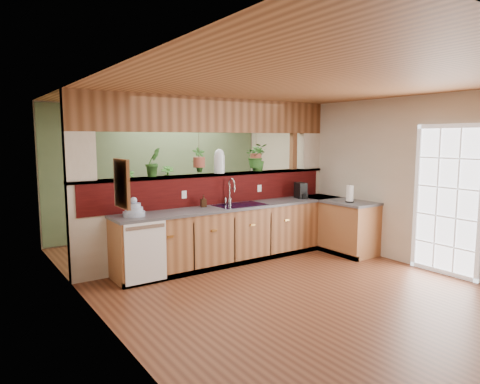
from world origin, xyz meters
TOP-DOWN VIEW (x-y plane):
  - ground at (0.00, 0.00)m, footprint 4.60×7.00m
  - ceiling at (0.00, 0.00)m, footprint 4.60×7.00m
  - wall_back at (0.00, 3.50)m, footprint 4.60×0.02m
  - wall_left at (-2.30, 0.00)m, footprint 0.02×7.00m
  - wall_right at (2.30, 0.00)m, footprint 0.02×7.00m
  - pass_through_partition at (0.03, 1.35)m, footprint 4.60×0.21m
  - pass_through_ledge at (0.00, 1.35)m, footprint 4.60×0.21m
  - header_beam at (0.00, 1.35)m, footprint 4.60×0.15m
  - sage_backwall at (0.00, 3.48)m, footprint 4.55×0.02m
  - countertop at (0.84, 0.87)m, footprint 4.14×1.52m
  - dishwasher at (-1.48, 0.66)m, footprint 0.58×0.03m
  - navy_sink at (0.25, 0.98)m, footprint 0.82×0.50m
  - french_door at (2.27, -1.30)m, footprint 0.06×1.02m
  - framed_print at (-2.27, -0.80)m, footprint 0.04×0.35m
  - faucet at (0.18, 1.13)m, footprint 0.18×0.19m
  - dish_stack at (-1.51, 0.98)m, footprint 0.30×0.30m
  - soap_dispenser at (-0.33, 1.13)m, footprint 0.10×0.10m
  - coffee_maker at (1.58, 0.99)m, footprint 0.15×0.25m
  - paper_towel at (1.92, 0.17)m, footprint 0.14×0.14m
  - glass_jar at (0.10, 1.35)m, footprint 0.18×0.18m
  - ledge_plant_left at (-1.05, 1.35)m, footprint 0.27×0.24m
  - ledge_plant_right at (0.88, 1.35)m, footprint 0.26×0.26m
  - hanging_plant_a at (-0.28, 1.35)m, footprint 0.23×0.19m
  - hanging_plant_b at (0.84, 1.35)m, footprint 0.46×0.43m
  - shelving_console at (-0.23, 3.25)m, footprint 1.37×0.58m
  - shelf_plant_a at (-0.74, 3.25)m, footprint 0.25×0.18m
  - shelf_plant_b at (0.05, 3.25)m, footprint 0.34×0.34m
  - floor_plant at (1.32, 2.18)m, footprint 0.77×0.70m

SIDE VIEW (x-z plane):
  - ground at x=0.00m, z-range -0.01..0.01m
  - floor_plant at x=1.32m, z-range 0.00..0.75m
  - countertop at x=0.84m, z-range 0.00..0.90m
  - dishwasher at x=-1.48m, z-range 0.05..0.87m
  - shelving_console at x=-0.23m, z-range 0.06..0.94m
  - navy_sink at x=0.25m, z-range 0.73..0.91m
  - dish_stack at x=-1.51m, z-range 0.85..1.11m
  - soap_dispenser at x=-0.33m, z-range 0.90..1.08m
  - coffee_maker at x=1.58m, z-range 0.89..1.17m
  - paper_towel at x=1.92m, z-range 0.89..1.19m
  - french_door at x=2.27m, z-range -0.03..2.13m
  - faucet at x=0.18m, z-range 0.92..1.34m
  - shelf_plant_a at x=-0.74m, z-range 0.94..1.40m
  - shelf_plant_b at x=0.05m, z-range 0.94..1.41m
  - pass_through_partition at x=0.03m, z-range -0.11..2.49m
  - wall_back at x=0.00m, z-range 0.00..2.60m
  - wall_left at x=-2.30m, z-range 0.00..2.60m
  - wall_right at x=2.30m, z-range 0.00..2.60m
  - sage_backwall at x=0.00m, z-range 0.02..2.58m
  - pass_through_ledge at x=0.00m, z-range 1.35..1.39m
  - framed_print at x=-2.27m, z-range 1.32..1.78m
  - glass_jar at x=0.10m, z-range 1.39..1.78m
  - ledge_plant_right at x=0.88m, z-range 1.39..1.82m
  - ledge_plant_left at x=-1.05m, z-range 1.39..1.82m
  - hanging_plant_a at x=-0.28m, z-range 1.47..2.02m
  - hanging_plant_b at x=0.84m, z-range 1.57..2.11m
  - header_beam at x=0.00m, z-range 2.05..2.60m
  - ceiling at x=0.00m, z-range 2.60..2.60m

